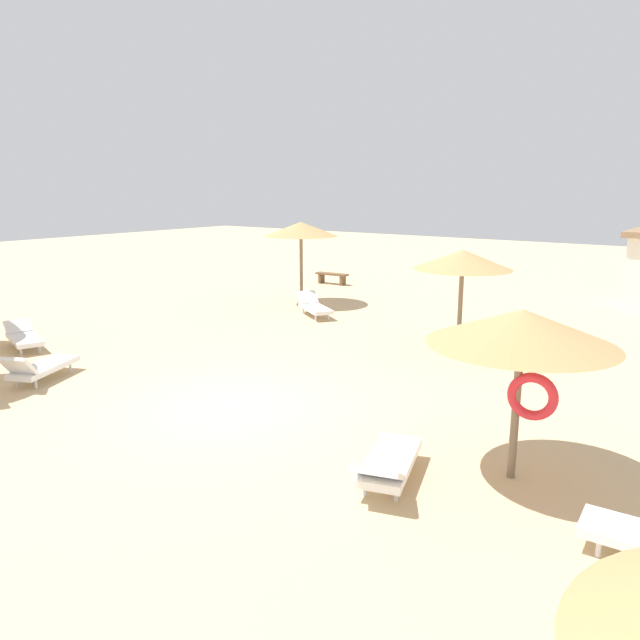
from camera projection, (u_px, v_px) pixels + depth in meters
name	position (u px, v px, depth m)	size (l,w,h in m)	color
ground_plane	(229.00, 407.00, 11.56)	(80.00, 80.00, 0.00)	#D1B284
parasol_0	(522.00, 329.00, 8.30)	(2.66, 2.66, 2.53)	#75604C
parasol_4	(301.00, 229.00, 21.18)	(2.63, 2.63, 2.98)	#75604C
parasol_5	(463.00, 260.00, 15.04)	(2.50, 2.50, 2.64)	#75604C
lounger_1	(40.00, 367.00, 13.06)	(1.34, 1.96, 0.78)	white
lounger_3	(23.00, 337.00, 15.78)	(2.02, 1.17, 0.62)	white
lounger_4	(314.00, 307.00, 19.72)	(1.93, 1.58, 0.71)	white
lounger_5	(517.00, 347.00, 14.72)	(2.00, 1.07, 0.65)	white
lounger_6	(388.00, 463.00, 8.54)	(1.17, 2.01, 0.64)	white
bench_0	(332.00, 276.00, 26.20)	(1.52, 0.49, 0.49)	brown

